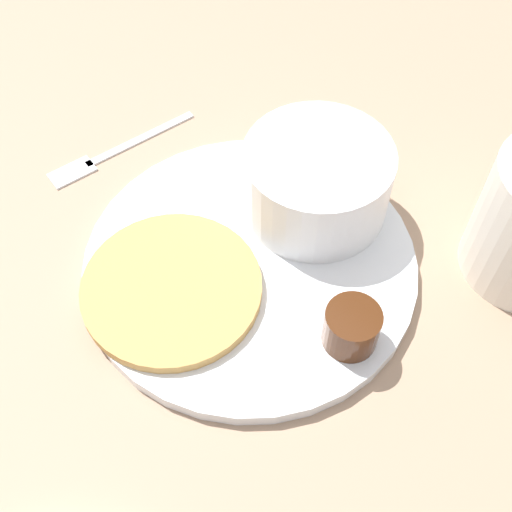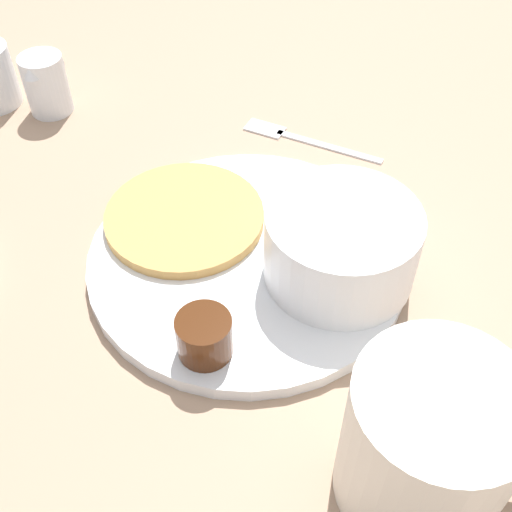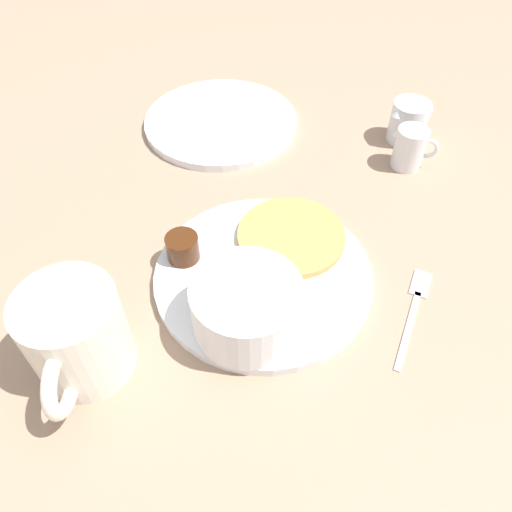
% 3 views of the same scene
% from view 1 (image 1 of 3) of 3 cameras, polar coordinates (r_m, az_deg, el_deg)
% --- Properties ---
extents(ground_plane, '(4.00, 4.00, 0.00)m').
position_cam_1_polar(ground_plane, '(0.49, -0.52, -1.04)').
color(ground_plane, '#9E7F66').
extents(plate, '(0.25, 0.25, 0.01)m').
position_cam_1_polar(plate, '(0.48, -0.52, -0.64)').
color(plate, white).
rests_on(plate, ground_plane).
extents(pancake_stack, '(0.13, 0.13, 0.01)m').
position_cam_1_polar(pancake_stack, '(0.46, -7.51, -2.84)').
color(pancake_stack, tan).
rests_on(pancake_stack, plate).
extents(bowl, '(0.11, 0.11, 0.06)m').
position_cam_1_polar(bowl, '(0.49, 5.42, 6.81)').
color(bowl, white).
rests_on(bowl, plate).
extents(syrup_cup, '(0.04, 0.04, 0.03)m').
position_cam_1_polar(syrup_cup, '(0.44, 8.48, -6.30)').
color(syrup_cup, '#47230F').
rests_on(syrup_cup, plate).
extents(butter_ramekin, '(0.05, 0.05, 0.04)m').
position_cam_1_polar(butter_ramekin, '(0.51, 8.01, 6.02)').
color(butter_ramekin, white).
rests_on(butter_ramekin, plate).
extents(fork, '(0.14, 0.03, 0.00)m').
position_cam_1_polar(fork, '(0.58, -13.12, 8.77)').
color(fork, silver).
rests_on(fork, ground_plane).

